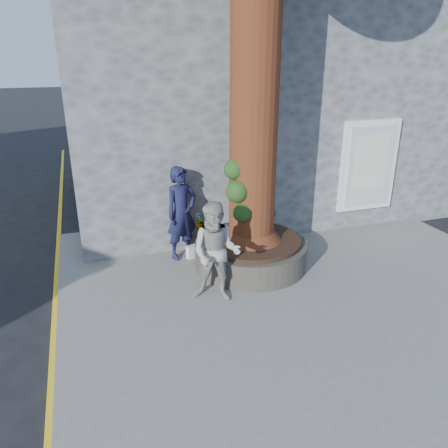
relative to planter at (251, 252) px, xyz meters
name	(u,v)px	position (x,y,z in m)	size (l,w,h in m)	color
ground	(250,330)	(-0.80, -2.00, -0.41)	(120.00, 120.00, 0.00)	black
pavement	(303,284)	(0.70, -1.00, -0.35)	(9.00, 8.00, 0.12)	slate
yellow_line	(54,331)	(-3.85, -1.00, -0.41)	(0.10, 30.00, 0.01)	yellow
stone_shop	(241,92)	(1.70, 5.20, 2.75)	(10.30, 8.30, 6.30)	#545759
planter	(251,252)	(0.00, 0.00, 0.00)	(2.30, 2.30, 0.60)	black
man	(182,213)	(-1.24, 0.85, 0.71)	(0.73, 0.48, 2.00)	#15183A
woman	(216,253)	(-1.07, -1.05, 0.61)	(0.88, 0.69, 1.81)	#999893
shopping_bag	(191,252)	(-1.08, 0.72, -0.15)	(0.20, 0.12, 0.28)	white
plant_a	(200,221)	(-0.85, 0.83, 0.49)	(0.20, 0.13, 0.37)	gray
plant_b	(256,213)	(0.44, 0.85, 0.52)	(0.23, 0.23, 0.42)	gray
plant_c	(200,221)	(-0.85, 0.85, 0.48)	(0.19, 0.19, 0.34)	gray
plant_d	(272,213)	(0.85, 0.85, 0.47)	(0.29, 0.26, 0.32)	gray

